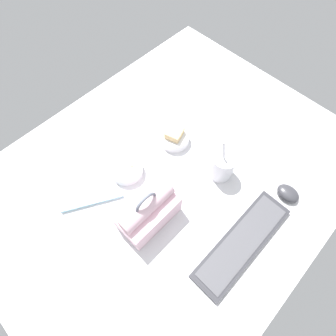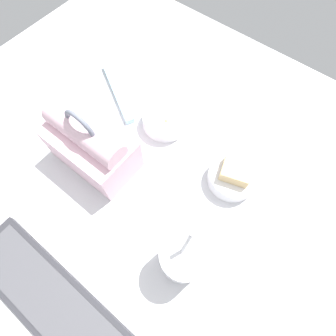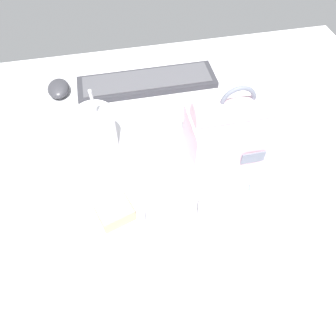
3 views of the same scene
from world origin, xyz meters
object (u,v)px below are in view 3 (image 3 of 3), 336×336
object	(u,v)px
chopstick_case	(301,201)
bento_bowl_snacks	(227,212)
computer_mouse	(59,88)
keyboard	(147,82)
lunch_bag	(232,128)
bento_bowl_sandwich	(116,219)
soup_cup	(97,130)

from	to	relation	value
chopstick_case	bento_bowl_snacks	bearing A→B (deg)	-178.77
computer_mouse	chopstick_case	bearing A→B (deg)	-43.22
keyboard	computer_mouse	size ratio (longest dim) A/B	4.89
computer_mouse	keyboard	bearing A→B (deg)	-2.84
bento_bowl_snacks	keyboard	bearing A→B (deg)	100.73
bento_bowl_snacks	computer_mouse	xyz separation A→B (cm)	(-34.21, 48.53, -0.60)
bento_bowl_snacks	chopstick_case	bearing A→B (deg)	1.23
lunch_bag	computer_mouse	world-z (taller)	lunch_bag
chopstick_case	bento_bowl_sandwich	bearing A→B (deg)	176.18
bento_bowl_snacks	computer_mouse	distance (cm)	59.38
bento_bowl_snacks	lunch_bag	bearing A→B (deg)	70.63
lunch_bag	bento_bowl_snacks	xyz separation A→B (cm)	(-6.65, -18.91, -4.50)
chopstick_case	keyboard	bearing A→B (deg)	118.99
keyboard	chopstick_case	world-z (taller)	keyboard
soup_cup	chopstick_case	size ratio (longest dim) A/B	0.94
keyboard	computer_mouse	xyz separation A→B (cm)	(-25.26, 1.25, 0.72)
chopstick_case	soup_cup	bearing A→B (deg)	148.86
soup_cup	bento_bowl_sandwich	world-z (taller)	soup_cup
soup_cup	bento_bowl_snacks	xyz separation A→B (cm)	(24.32, -25.36, -3.70)
bento_bowl_snacks	chopstick_case	distance (cm)	17.11
computer_mouse	chopstick_case	world-z (taller)	computer_mouse
bento_bowl_sandwich	soup_cup	bearing A→B (deg)	94.38
lunch_bag	bento_bowl_snacks	distance (cm)	20.55
soup_cup	bento_bowl_snacks	world-z (taller)	soup_cup
soup_cup	computer_mouse	bearing A→B (deg)	113.12
keyboard	bento_bowl_sandwich	bearing A→B (deg)	-107.14
bento_bowl_sandwich	bento_bowl_snacks	size ratio (longest dim) A/B	0.96
keyboard	chopstick_case	xyz separation A→B (cm)	(26.00, -46.92, -0.22)
lunch_bag	bento_bowl_sandwich	size ratio (longest dim) A/B	1.74
lunch_bag	soup_cup	distance (cm)	31.64
bento_bowl_snacks	computer_mouse	size ratio (longest dim) A/B	1.49
bento_bowl_snacks	computer_mouse	world-z (taller)	bento_bowl_snacks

